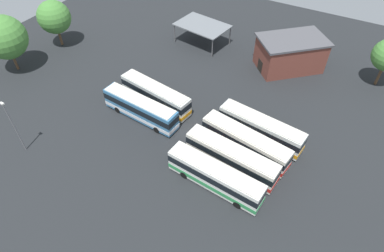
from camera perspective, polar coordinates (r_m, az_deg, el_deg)
ground_plane at (r=47.48m, az=-0.39°, el=-1.18°), size 96.27×96.27×0.00m
bus_row0_slot0 at (r=46.48m, az=11.74°, el=-0.37°), size 12.42×4.01×3.50m
bus_row0_slot1 at (r=44.26m, az=9.14°, el=-2.75°), size 12.73×4.47×3.50m
bus_row0_slot2 at (r=42.25m, az=6.76°, el=-5.37°), size 12.63×3.77×3.50m
bus_row0_slot3 at (r=40.20m, az=3.98°, el=-8.64°), size 12.50×3.50×3.50m
bus_row1_slot1 at (r=51.27m, az=-6.32°, el=5.39°), size 12.55×4.30×3.50m
bus_row1_slot2 at (r=49.10m, az=-8.87°, el=3.01°), size 12.48×3.49×3.50m
depot_building at (r=61.07m, az=16.55°, el=11.91°), size 13.02×12.77×5.65m
maintenance_shelter at (r=65.49m, az=1.79°, el=16.89°), size 10.42×7.80×3.87m
lamp_post_far_corner at (r=47.72m, az=-28.39°, el=0.09°), size 0.56×0.28×8.35m
tree_east_edge at (r=64.41m, az=-29.59°, el=13.13°), size 7.27×7.27×9.84m
tree_northwest at (r=68.95m, az=-22.68°, el=16.92°), size 6.04×6.04×8.70m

